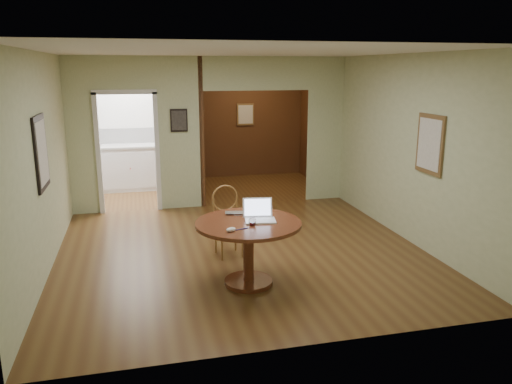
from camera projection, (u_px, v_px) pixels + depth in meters
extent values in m
plane|color=#4E2F16|center=(242.00, 252.00, 6.95)|extent=(5.00, 5.00, 0.00)
plane|color=white|center=(241.00, 51.00, 6.30)|extent=(5.00, 5.00, 0.00)
plane|color=beige|center=(302.00, 205.00, 4.27)|extent=(5.00, 0.00, 5.00)
plane|color=beige|center=(41.00, 165.00, 6.05)|extent=(0.00, 5.00, 5.00)
plane|color=beige|center=(411.00, 150.00, 7.20)|extent=(0.00, 5.00, 5.00)
cube|color=beige|center=(82.00, 137.00, 8.47)|extent=(0.50, 2.70, 0.04)
cube|color=beige|center=(179.00, 134.00, 8.85)|extent=(0.80, 2.70, 0.04)
cube|color=beige|center=(325.00, 130.00, 9.47)|extent=(0.70, 2.70, 0.04)
plane|color=silver|center=(135.00, 124.00, 10.56)|extent=(2.70, 0.00, 2.70)
plane|color=#372510|center=(245.00, 119.00, 11.60)|extent=(2.70, 0.00, 2.70)
cube|color=#372510|center=(194.00, 126.00, 10.12)|extent=(0.08, 2.50, 2.70)
cube|color=black|center=(41.00, 153.00, 6.02)|extent=(0.03, 0.70, 0.90)
cube|color=brown|center=(430.00, 144.00, 6.68)|extent=(0.03, 0.60, 0.80)
cube|color=black|center=(179.00, 120.00, 8.77)|extent=(0.30, 0.03, 0.40)
cube|color=silver|center=(245.00, 114.00, 11.56)|extent=(0.40, 0.03, 0.50)
cube|color=white|center=(136.00, 135.00, 10.61)|extent=(2.00, 0.02, 0.32)
cylinder|color=#5E2B17|center=(249.00, 282.00, 5.93)|extent=(0.57, 0.57, 0.05)
cylinder|color=#5E2B17|center=(248.00, 254.00, 5.84)|extent=(0.12, 0.12, 0.67)
cylinder|color=#5E2B17|center=(248.00, 224.00, 5.75)|extent=(1.23, 1.23, 0.04)
cylinder|color=#935C34|center=(229.00, 225.00, 6.73)|extent=(0.46, 0.46, 0.03)
cylinder|color=#935C34|center=(222.00, 245.00, 6.60)|extent=(0.03, 0.03, 0.43)
cylinder|color=#935C34|center=(243.00, 242.00, 6.71)|extent=(0.03, 0.03, 0.43)
cylinder|color=#935C34|center=(216.00, 238.00, 6.87)|extent=(0.03, 0.03, 0.43)
cylinder|color=#935C34|center=(236.00, 236.00, 6.97)|extent=(0.03, 0.03, 0.43)
cylinder|color=#935C34|center=(214.00, 210.00, 6.76)|extent=(0.03, 0.03, 0.35)
cylinder|color=#935C34|center=(237.00, 208.00, 6.88)|extent=(0.03, 0.03, 0.35)
torus|color=#935C34|center=(225.00, 198.00, 6.79)|extent=(0.37, 0.08, 0.37)
cube|color=white|center=(260.00, 221.00, 5.77)|extent=(0.38, 0.29, 0.02)
cube|color=silver|center=(261.00, 221.00, 5.73)|extent=(0.31, 0.17, 0.00)
cube|color=white|center=(257.00, 207.00, 5.87)|extent=(0.35, 0.11, 0.23)
cube|color=#8C97B2|center=(258.00, 207.00, 5.86)|extent=(0.31, 0.09, 0.19)
imported|color=#A7A7AB|center=(238.00, 214.00, 6.01)|extent=(0.34, 0.25, 0.02)
ellipsoid|color=white|center=(231.00, 230.00, 5.40)|extent=(0.13, 0.10, 0.05)
cylinder|color=#0C0F54|center=(242.00, 229.00, 5.48)|extent=(0.15, 0.05, 0.01)
cube|color=silver|center=(138.00, 168.00, 10.49)|extent=(2.00, 0.55, 0.90)
cube|color=beige|center=(137.00, 146.00, 10.38)|extent=(2.06, 0.60, 0.04)
sphere|color=#B20C0C|center=(130.00, 169.00, 10.17)|extent=(0.03, 0.03, 0.03)
sphere|color=#B20C0C|center=(180.00, 166.00, 10.40)|extent=(0.03, 0.03, 0.03)
ellipsoid|color=beige|center=(170.00, 137.00, 10.50)|extent=(0.33, 0.30, 0.28)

